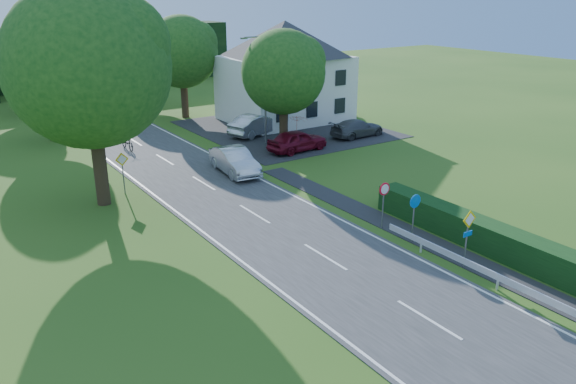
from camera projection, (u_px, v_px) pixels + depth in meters
road at (236, 203)px, 30.80m from camera, size 7.00×80.00×0.04m
parking_pad at (285, 129)px, 47.25m from camera, size 14.00×16.00×0.04m
line_edge_left at (181, 215)px, 29.08m from camera, size 0.12×80.00×0.01m
line_edge_right at (285, 191)px, 32.51m from camera, size 0.12×80.00×0.01m
line_centre at (236, 203)px, 30.79m from camera, size 0.12×80.00×0.01m
tree_main at (92, 98)px, 28.78m from camera, size 9.40×9.40×11.64m
tree_left_far at (47, 85)px, 42.28m from camera, size 7.00×7.00×8.58m
tree_right_far at (183, 67)px, 50.08m from camera, size 7.40×7.40×9.09m
tree_left_back at (23, 70)px, 51.97m from camera, size 6.60×6.60×8.07m
tree_right_back at (141, 67)px, 56.04m from camera, size 6.20×6.20×7.56m
tree_right_mid at (284, 90)px, 40.06m from camera, size 7.00×7.00×8.58m
treeline_right at (111, 54)px, 69.65m from camera, size 30.00×5.00×7.00m
house_white at (285, 70)px, 49.15m from camera, size 10.60×8.40×8.60m
streetlight at (264, 85)px, 41.33m from camera, size 2.03×0.18×8.00m
sign_priority_right at (468, 228)px, 23.11m from camera, size 0.78×0.09×2.59m
sign_roundabout at (414, 209)px, 25.49m from camera, size 0.64×0.08×2.37m
sign_speed_limit at (384, 194)px, 27.01m from camera, size 0.64×0.11×2.37m
sign_priority_left at (122, 165)px, 31.73m from camera, size 0.78×0.09×2.44m
moving_car at (235, 161)px, 35.53m from camera, size 2.18×5.02×1.61m
motorcycle at (127, 142)px, 40.89m from camera, size 0.79×2.05×1.06m
parked_car_red at (297, 140)px, 40.43m from camera, size 4.71×2.17×1.56m
parked_car_silver_a at (256, 125)px, 44.97m from camera, size 5.36×3.22×1.67m
parked_car_grey at (357, 128)px, 44.49m from camera, size 4.74×2.04×1.36m
parked_car_silver_b at (334, 110)px, 50.96m from camera, size 5.28×3.18×1.37m
parasol at (297, 126)px, 44.33m from camera, size 2.43×2.45×1.68m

